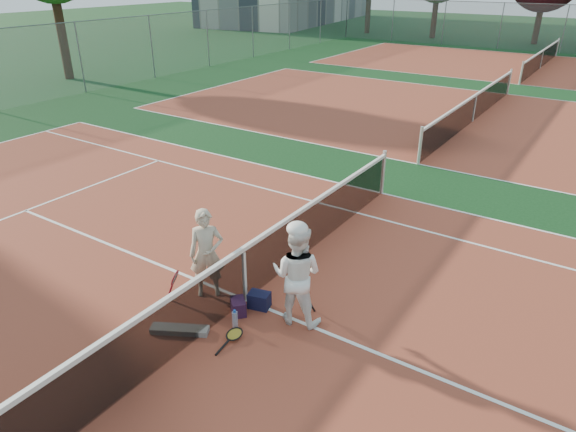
{
  "coord_description": "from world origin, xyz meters",
  "views": [
    {
      "loc": [
        4.55,
        -5.56,
        5.0
      ],
      "look_at": [
        0.0,
        1.29,
        1.05
      ],
      "focal_mm": 32.0,
      "sensor_mm": 36.0,
      "label": 1
    }
  ],
  "objects_px": {
    "racket_red": "(176,286)",
    "sports_bag_navy": "(259,300)",
    "player_b": "(297,275)",
    "racket_spare": "(234,335)",
    "sports_bag_purple": "(238,307)",
    "player_a": "(207,254)",
    "racket_black_held": "(303,299)",
    "water_bottle": "(235,320)",
    "net_main": "(244,274)"
  },
  "relations": [
    {
      "from": "net_main",
      "to": "racket_red",
      "type": "xyz_separation_m",
      "value": [
        -0.95,
        -0.64,
        -0.23
      ]
    },
    {
      "from": "player_a",
      "to": "racket_red",
      "type": "xyz_separation_m",
      "value": [
        -0.32,
        -0.46,
        -0.5
      ]
    },
    {
      "from": "racket_spare",
      "to": "sports_bag_purple",
      "type": "relative_size",
      "value": 1.91
    },
    {
      "from": "net_main",
      "to": "water_bottle",
      "type": "height_order",
      "value": "net_main"
    },
    {
      "from": "net_main",
      "to": "racket_red",
      "type": "relative_size",
      "value": 19.32
    },
    {
      "from": "racket_red",
      "to": "water_bottle",
      "type": "relative_size",
      "value": 1.89
    },
    {
      "from": "player_a",
      "to": "racket_red",
      "type": "bearing_deg",
      "value": -165.01
    },
    {
      "from": "sports_bag_navy",
      "to": "sports_bag_purple",
      "type": "bearing_deg",
      "value": -119.3
    },
    {
      "from": "racket_black_held",
      "to": "water_bottle",
      "type": "xyz_separation_m",
      "value": [
        -0.67,
        -0.89,
        -0.13
      ]
    },
    {
      "from": "net_main",
      "to": "racket_spare",
      "type": "xyz_separation_m",
      "value": [
        0.47,
        -0.87,
        -0.46
      ]
    },
    {
      "from": "net_main",
      "to": "racket_red",
      "type": "bearing_deg",
      "value": -146.06
    },
    {
      "from": "sports_bag_purple",
      "to": "player_b",
      "type": "bearing_deg",
      "value": 24.01
    },
    {
      "from": "water_bottle",
      "to": "racket_red",
      "type": "bearing_deg",
      "value": 178.16
    },
    {
      "from": "player_a",
      "to": "player_b",
      "type": "distance_m",
      "value": 1.65
    },
    {
      "from": "sports_bag_purple",
      "to": "net_main",
      "type": "bearing_deg",
      "value": 110.57
    },
    {
      "from": "sports_bag_navy",
      "to": "sports_bag_purple",
      "type": "height_order",
      "value": "sports_bag_navy"
    },
    {
      "from": "racket_red",
      "to": "sports_bag_purple",
      "type": "xyz_separation_m",
      "value": [
        1.08,
        0.29,
        -0.16
      ]
    },
    {
      "from": "racket_red",
      "to": "sports_bag_purple",
      "type": "height_order",
      "value": "racket_red"
    },
    {
      "from": "racket_spare",
      "to": "sports_bag_purple",
      "type": "xyz_separation_m",
      "value": [
        -0.33,
        0.52,
        0.08
      ]
    },
    {
      "from": "net_main",
      "to": "sports_bag_purple",
      "type": "bearing_deg",
      "value": -69.43
    },
    {
      "from": "player_a",
      "to": "player_b",
      "type": "bearing_deg",
      "value": -32.71
    },
    {
      "from": "net_main",
      "to": "player_a",
      "type": "xyz_separation_m",
      "value": [
        -0.63,
        -0.18,
        0.27
      ]
    },
    {
      "from": "racket_black_held",
      "to": "water_bottle",
      "type": "height_order",
      "value": "racket_black_held"
    },
    {
      "from": "racket_red",
      "to": "racket_spare",
      "type": "distance_m",
      "value": 1.46
    },
    {
      "from": "player_a",
      "to": "water_bottle",
      "type": "distance_m",
      "value": 1.26
    },
    {
      "from": "player_b",
      "to": "racket_spare",
      "type": "height_order",
      "value": "player_b"
    },
    {
      "from": "net_main",
      "to": "racket_spare",
      "type": "relative_size",
      "value": 18.32
    },
    {
      "from": "racket_black_held",
      "to": "player_b",
      "type": "bearing_deg",
      "value": 38.94
    },
    {
      "from": "racket_spare",
      "to": "sports_bag_navy",
      "type": "xyz_separation_m",
      "value": [
        -0.15,
        0.84,
        0.08
      ]
    },
    {
      "from": "racket_red",
      "to": "racket_spare",
      "type": "relative_size",
      "value": 0.95
    },
    {
      "from": "player_a",
      "to": "sports_bag_purple",
      "type": "bearing_deg",
      "value": -52.78
    },
    {
      "from": "player_b",
      "to": "sports_bag_purple",
      "type": "height_order",
      "value": "player_b"
    },
    {
      "from": "net_main",
      "to": "sports_bag_purple",
      "type": "relative_size",
      "value": 35.08
    },
    {
      "from": "sports_bag_purple",
      "to": "water_bottle",
      "type": "xyz_separation_m",
      "value": [
        0.2,
        -0.33,
        0.02
      ]
    },
    {
      "from": "player_b",
      "to": "sports_bag_purple",
      "type": "bearing_deg",
      "value": 10.91
    },
    {
      "from": "racket_spare",
      "to": "water_bottle",
      "type": "xyz_separation_m",
      "value": [
        -0.14,
        0.19,
        0.1
      ]
    },
    {
      "from": "player_a",
      "to": "racket_spare",
      "type": "height_order",
      "value": "player_a"
    },
    {
      "from": "racket_red",
      "to": "racket_black_held",
      "type": "xyz_separation_m",
      "value": [
        1.95,
        0.85,
        -0.01
      ]
    },
    {
      "from": "racket_black_held",
      "to": "racket_spare",
      "type": "relative_size",
      "value": 0.92
    },
    {
      "from": "net_main",
      "to": "player_b",
      "type": "relative_size",
      "value": 6.63
    },
    {
      "from": "player_b",
      "to": "racket_spare",
      "type": "bearing_deg",
      "value": 46.48
    },
    {
      "from": "racket_red",
      "to": "sports_bag_navy",
      "type": "relative_size",
      "value": 1.65
    },
    {
      "from": "sports_bag_purple",
      "to": "water_bottle",
      "type": "distance_m",
      "value": 0.39
    },
    {
      "from": "sports_bag_navy",
      "to": "water_bottle",
      "type": "xyz_separation_m",
      "value": [
        0.02,
        -0.65,
        0.01
      ]
    },
    {
      "from": "net_main",
      "to": "racket_black_held",
      "type": "bearing_deg",
      "value": 11.9
    },
    {
      "from": "racket_spare",
      "to": "water_bottle",
      "type": "distance_m",
      "value": 0.25
    },
    {
      "from": "player_a",
      "to": "racket_red",
      "type": "distance_m",
      "value": 0.75
    },
    {
      "from": "player_a",
      "to": "racket_black_held",
      "type": "xyz_separation_m",
      "value": [
        1.63,
        0.39,
        -0.51
      ]
    },
    {
      "from": "net_main",
      "to": "sports_bag_navy",
      "type": "xyz_separation_m",
      "value": [
        0.31,
        -0.03,
        -0.37
      ]
    },
    {
      "from": "racket_red",
      "to": "sports_bag_navy",
      "type": "bearing_deg",
      "value": 2.12
    }
  ]
}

